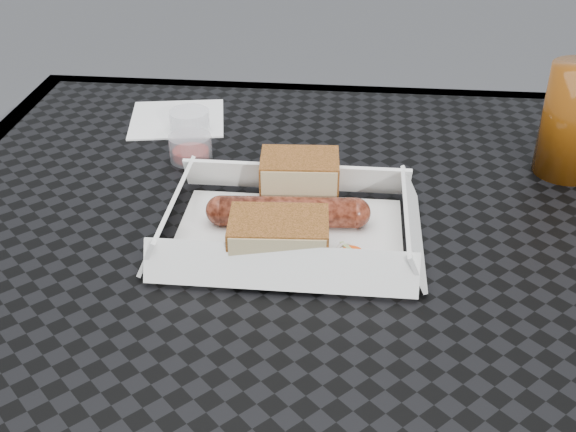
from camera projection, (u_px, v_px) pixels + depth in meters
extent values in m
cube|color=black|center=(288.00, 238.00, 0.72)|extent=(0.80, 0.80, 0.01)
cube|color=black|center=(314.00, 97.00, 1.05)|extent=(0.80, 0.03, 0.03)
cylinder|color=black|center=(106.00, 297.00, 1.24)|extent=(0.03, 0.03, 0.73)
cylinder|color=black|center=(521.00, 323.00, 1.18)|extent=(0.03, 0.03, 0.73)
cube|color=white|center=(289.00, 235.00, 0.70)|extent=(0.22, 0.15, 0.00)
cylinder|color=maroon|center=(288.00, 212.00, 0.71)|extent=(0.13, 0.04, 0.03)
sphere|color=maroon|center=(355.00, 213.00, 0.71)|extent=(0.03, 0.03, 0.03)
sphere|color=maroon|center=(221.00, 211.00, 0.71)|extent=(0.03, 0.03, 0.03)
cube|color=brown|center=(300.00, 179.00, 0.75)|extent=(0.08, 0.06, 0.05)
cube|color=brown|center=(279.00, 241.00, 0.65)|extent=(0.09, 0.06, 0.05)
cylinder|color=#F8480A|center=(352.00, 255.00, 0.67)|extent=(0.02, 0.02, 0.00)
torus|color=white|center=(361.00, 259.00, 0.66)|extent=(0.02, 0.02, 0.00)
cube|color=#B2D17F|center=(364.00, 254.00, 0.67)|extent=(0.02, 0.02, 0.00)
cube|color=white|center=(177.00, 119.00, 0.94)|extent=(0.14, 0.14, 0.00)
cylinder|color=maroon|center=(190.00, 148.00, 0.84)|extent=(0.05, 0.05, 0.03)
cylinder|color=silver|center=(190.00, 122.00, 0.90)|extent=(0.05, 0.05, 0.03)
cylinder|color=#612F08|center=(574.00, 121.00, 0.79)|extent=(0.07, 0.07, 0.13)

